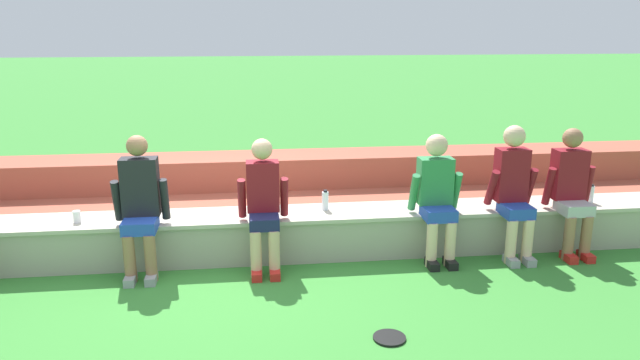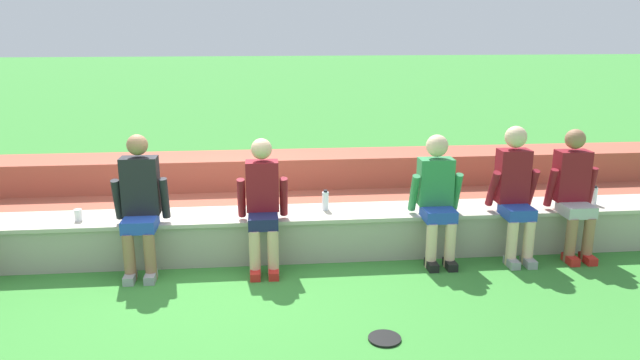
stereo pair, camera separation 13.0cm
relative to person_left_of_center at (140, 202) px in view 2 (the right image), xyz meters
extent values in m
plane|color=#388433|center=(0.68, 0.01, -0.72)|extent=(80.00, 80.00, 0.00)
cube|color=#A8A08E|center=(0.68, 0.29, -0.49)|extent=(9.98, 0.55, 0.47)
cube|color=#BCB39F|center=(0.68, 0.29, -0.27)|extent=(10.02, 0.59, 0.04)
cube|color=#A7503C|center=(0.68, 1.07, -0.53)|extent=(13.85, 0.70, 0.39)
cube|color=#A8513D|center=(0.68, 1.77, -0.33)|extent=(13.85, 0.70, 0.77)
cylinder|color=#996B4C|center=(-0.10, -0.21, -0.49)|extent=(0.11, 0.11, 0.47)
cylinder|color=#996B4C|center=(0.10, -0.21, -0.49)|extent=(0.11, 0.11, 0.47)
cube|color=#99999E|center=(-0.10, -0.25, -0.68)|extent=(0.10, 0.22, 0.08)
cube|color=#99999E|center=(0.10, -0.25, -0.68)|extent=(0.10, 0.22, 0.08)
cube|color=#2347B2|center=(0.00, -0.08, -0.20)|extent=(0.32, 0.34, 0.12)
cube|color=black|center=(0.00, 0.08, 0.14)|extent=(0.35, 0.20, 0.57)
sphere|color=#996B4C|center=(0.00, 0.08, 0.55)|extent=(0.20, 0.20, 0.20)
cylinder|color=black|center=(-0.23, 0.06, 0.02)|extent=(0.08, 0.18, 0.43)
cylinder|color=black|center=(0.23, 0.06, 0.02)|extent=(0.08, 0.16, 0.43)
cylinder|color=#DBAD89|center=(1.10, -0.23, -0.49)|extent=(0.11, 0.11, 0.47)
cylinder|color=#DBAD89|center=(1.28, -0.23, -0.49)|extent=(0.11, 0.11, 0.47)
cube|color=red|center=(1.10, -0.27, -0.68)|extent=(0.10, 0.22, 0.08)
cube|color=red|center=(1.28, -0.27, -0.68)|extent=(0.10, 0.22, 0.08)
cube|color=#191E47|center=(1.19, -0.09, -0.20)|extent=(0.29, 0.36, 0.12)
cube|color=maroon|center=(1.19, 0.08, 0.11)|extent=(0.32, 0.20, 0.50)
sphere|color=#DBAD89|center=(1.19, 0.08, 0.49)|extent=(0.21, 0.21, 0.21)
cylinder|color=maroon|center=(0.98, 0.06, 0.00)|extent=(0.08, 0.19, 0.43)
cylinder|color=maroon|center=(1.40, 0.06, 0.00)|extent=(0.08, 0.19, 0.43)
cylinder|color=beige|center=(2.87, -0.20, -0.49)|extent=(0.11, 0.11, 0.47)
cylinder|color=beige|center=(3.06, -0.20, -0.49)|extent=(0.11, 0.11, 0.47)
cube|color=black|center=(2.87, -0.24, -0.68)|extent=(0.10, 0.22, 0.08)
cube|color=black|center=(3.06, -0.24, -0.68)|extent=(0.10, 0.22, 0.08)
cube|color=#2347B2|center=(2.96, -0.07, -0.20)|extent=(0.32, 0.32, 0.12)
cube|color=#2D7F47|center=(2.96, 0.10, 0.10)|extent=(0.35, 0.20, 0.49)
sphere|color=beige|center=(2.96, 0.10, 0.48)|extent=(0.23, 0.23, 0.23)
cylinder|color=#2D7F47|center=(2.74, 0.08, -0.01)|extent=(0.08, 0.22, 0.42)
cylinder|color=#2D7F47|center=(3.19, 0.08, -0.01)|extent=(0.08, 0.21, 0.42)
cylinder|color=beige|center=(3.70, -0.21, -0.49)|extent=(0.11, 0.11, 0.47)
cylinder|color=beige|center=(3.88, -0.21, -0.49)|extent=(0.11, 0.11, 0.47)
cube|color=#99999E|center=(3.70, -0.25, -0.68)|extent=(0.10, 0.22, 0.08)
cube|color=#99999E|center=(3.88, -0.25, -0.68)|extent=(0.10, 0.22, 0.08)
cube|color=#2347B2|center=(3.79, -0.07, -0.20)|extent=(0.29, 0.33, 0.12)
cube|color=maroon|center=(3.79, 0.11, 0.14)|extent=(0.32, 0.20, 0.56)
sphere|color=beige|center=(3.79, 0.11, 0.55)|extent=(0.23, 0.23, 0.23)
cylinder|color=maroon|center=(3.58, 0.09, 0.01)|extent=(0.08, 0.24, 0.42)
cylinder|color=maroon|center=(4.00, 0.09, 0.01)|extent=(0.08, 0.22, 0.42)
cylinder|color=#996B4C|center=(4.34, -0.19, -0.49)|extent=(0.11, 0.11, 0.47)
cylinder|color=#996B4C|center=(4.53, -0.19, -0.49)|extent=(0.11, 0.11, 0.47)
cube|color=red|center=(4.34, -0.23, -0.68)|extent=(0.10, 0.22, 0.08)
cube|color=red|center=(4.53, -0.23, -0.68)|extent=(0.10, 0.22, 0.08)
cube|color=#B2B2B7|center=(4.44, -0.06, -0.20)|extent=(0.31, 0.31, 0.12)
cube|color=maroon|center=(4.44, 0.11, 0.13)|extent=(0.34, 0.20, 0.54)
sphere|color=#996B4C|center=(4.44, 0.11, 0.52)|extent=(0.21, 0.21, 0.21)
cylinder|color=maroon|center=(4.21, 0.09, 0.01)|extent=(0.08, 0.17, 0.43)
cylinder|color=maroon|center=(4.66, 0.09, 0.01)|extent=(0.08, 0.14, 0.43)
cylinder|color=silver|center=(4.81, 0.25, -0.15)|extent=(0.06, 0.06, 0.19)
cylinder|color=black|center=(4.81, 0.25, -0.05)|extent=(0.04, 0.04, 0.02)
cylinder|color=silver|center=(1.85, 0.34, -0.15)|extent=(0.07, 0.07, 0.20)
cylinder|color=black|center=(1.85, 0.34, -0.04)|extent=(0.04, 0.04, 0.02)
cylinder|color=white|center=(-0.67, 0.23, -0.19)|extent=(0.08, 0.08, 0.12)
cylinder|color=black|center=(2.12, -1.54, -0.71)|extent=(0.26, 0.26, 0.02)
camera|label=1|loc=(1.08, -5.59, 1.68)|focal=33.01mm
camera|label=2|loc=(1.21, -5.61, 1.68)|focal=33.01mm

